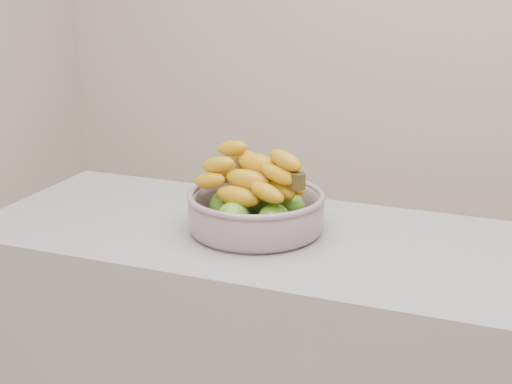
# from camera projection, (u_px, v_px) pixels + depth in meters

# --- Properties ---
(fruit_bowl) EXTENTS (0.34, 0.34, 0.20)m
(fruit_bowl) POSITION_uv_depth(u_px,v_px,m) (256.00, 207.00, 1.73)
(fruit_bowl) COLOR #A6B2C8
(fruit_bowl) RESTS_ON counter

